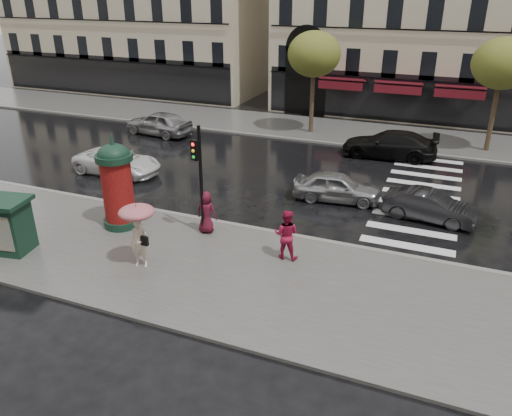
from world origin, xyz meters
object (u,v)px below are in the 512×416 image
at_px(traffic_light, 199,171).
at_px(newsstand, 7,225).
at_px(morris_column, 117,183).
at_px(car_black, 389,144).
at_px(car_white, 117,162).
at_px(woman_red, 286,234).
at_px(man_burgundy, 206,212).
at_px(car_far_silver, 159,123).
at_px(car_darkgrey, 429,206).
at_px(car_silver, 337,187).
at_px(woman_umbrella, 138,226).

distance_m(traffic_light, newsstand, 7.33).
height_order(morris_column, car_black, morris_column).
distance_m(newsstand, car_white, 8.87).
height_order(woman_red, man_burgundy, woman_red).
bearing_deg(car_far_silver, car_darkgrey, 76.16).
xyz_separation_m(car_silver, car_white, (-11.69, -0.82, -0.02)).
distance_m(woman_umbrella, car_darkgrey, 12.20).
xyz_separation_m(car_darkgrey, car_white, (-15.86, -0.23, 0.02)).
distance_m(morris_column, car_far_silver, 14.11).
xyz_separation_m(woman_umbrella, traffic_light, (0.83, 3.01, 1.11)).
bearing_deg(car_far_silver, woman_red, 54.21).
height_order(woman_red, morris_column, morris_column).
xyz_separation_m(traffic_light, car_white, (-7.58, 4.82, -2.14)).
xyz_separation_m(woman_red, morris_column, (-7.19, -0.03, 0.95)).
height_order(car_silver, car_far_silver, car_far_silver).
xyz_separation_m(traffic_light, car_far_silver, (-9.58, 12.10, -2.00)).
bearing_deg(car_black, car_darkgrey, 17.06).
bearing_deg(car_black, traffic_light, -25.20).
distance_m(man_burgundy, morris_column, 3.79).
distance_m(woman_red, car_darkgrey, 7.21).
relative_size(woman_red, traffic_light, 0.43).
xyz_separation_m(morris_column, car_silver, (7.57, 6.20, -1.33)).
relative_size(car_silver, car_darkgrey, 1.04).
bearing_deg(car_white, newsstand, -167.64).
relative_size(man_burgundy, car_black, 0.32).
distance_m(woman_red, traffic_light, 4.15).
bearing_deg(woman_red, man_burgundy, -16.82).
height_order(woman_red, traffic_light, traffic_light).
distance_m(woman_red, car_silver, 6.20).
bearing_deg(woman_red, traffic_light, -12.92).
bearing_deg(woman_red, car_darkgrey, -133.98).
relative_size(newsstand, car_white, 0.44).
xyz_separation_m(traffic_light, newsstand, (-5.99, -3.89, -1.61)).
distance_m(car_silver, car_white, 11.71).
distance_m(woman_umbrella, car_black, 17.25).
bearing_deg(car_black, car_silver, -12.65).
bearing_deg(woman_umbrella, car_far_silver, 120.11).
bearing_deg(woman_red, woman_umbrella, 23.72).
height_order(woman_red, car_darkgrey, woman_red).
xyz_separation_m(newsstand, car_darkgrey, (14.27, 8.94, -0.55)).
xyz_separation_m(woman_umbrella, car_black, (6.24, 16.06, -0.92)).
bearing_deg(car_silver, newsstand, 126.64).
height_order(newsstand, car_darkgrey, newsstand).
distance_m(newsstand, car_silver, 13.90).
distance_m(morris_column, car_white, 6.91).
bearing_deg(man_burgundy, car_white, -30.66).
height_order(man_burgundy, car_far_silver, man_burgundy).
relative_size(man_burgundy, car_silver, 0.43).
xyz_separation_m(woman_red, traffic_light, (-3.73, 0.53, 1.74)).
distance_m(traffic_light, car_silver, 7.29).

